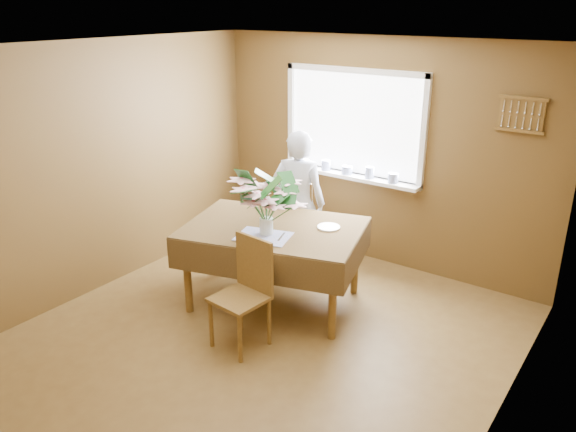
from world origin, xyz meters
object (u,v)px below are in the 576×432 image
Objects in this scene: chair_near at (246,288)px; seated_woman at (298,203)px; chair_far at (300,218)px; flower_bouquet at (266,198)px; dining_table at (274,236)px.

seated_woman reaches higher than chair_near.
chair_far is 1.29m from flower_bouquet.
chair_far reaches higher than chair_near.
chair_near is at bearing 105.40° from chair_far.
flower_bouquet is at bearing -89.34° from dining_table.
dining_table is 0.77m from seated_woman.
chair_near is 1.52× the size of flower_bouquet.
dining_table is 1.21× the size of seated_woman.
chair_far reaches higher than dining_table.
flower_bouquet reaches higher than chair_far.
dining_table is 0.76m from chair_near.
flower_bouquet is (0.35, -1.07, 0.62)m from chair_far.
seated_woman is at bearing 106.27° from flower_bouquet.
chair_near is 0.84m from flower_bouquet.
chair_far is (-0.30, 0.89, -0.16)m from dining_table.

